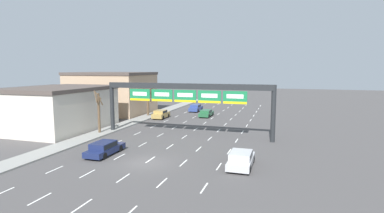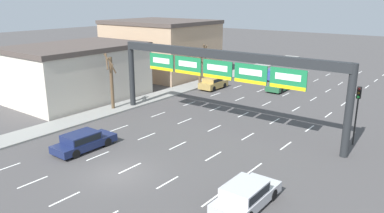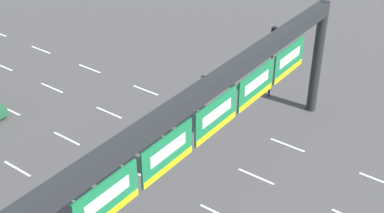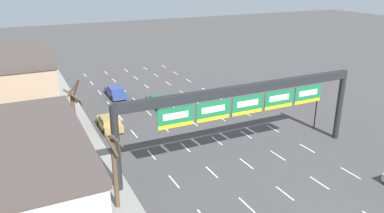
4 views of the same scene
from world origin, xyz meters
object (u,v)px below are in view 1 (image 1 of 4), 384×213
car_blue (196,108)px  car_silver (241,159)px  car_navy (104,148)px  car_green (206,113)px  car_gold (161,114)px  tree_bare_closest (148,102)px  sign_gantry (186,94)px  traffic_light_near_gantry (273,111)px  tree_bare_second (99,111)px

car_blue → car_silver: bearing=-66.8°
car_navy → car_green: size_ratio=1.05×
car_gold → tree_bare_closest: tree_bare_closest is taller
sign_gantry → traffic_light_near_gantry: bearing=14.8°
car_navy → car_blue: car_blue is taller
traffic_light_near_gantry → tree_bare_closest: (-22.11, 10.30, -0.62)m
traffic_light_near_gantry → tree_bare_second: bearing=-167.4°
tree_bare_closest → tree_bare_second: size_ratio=0.92×
car_navy → tree_bare_closest: tree_bare_closest is taller
car_navy → car_green: 26.52m
car_gold → tree_bare_closest: bearing=153.9°
car_navy → traffic_light_near_gantry: 20.67m
car_silver → car_blue: size_ratio=1.04×
car_silver → car_blue: 34.50m
car_navy → traffic_light_near_gantry: (15.65, 13.26, 2.54)m
car_silver → traffic_light_near_gantry: (2.13, 12.89, 2.53)m
sign_gantry → car_green: (-1.45, 15.80, -4.70)m
car_green → car_gold: bearing=-148.9°
car_green → traffic_light_near_gantry: size_ratio=1.00×
car_gold → traffic_light_near_gantry: bearing=-24.8°
sign_gantry → car_navy: (-5.07, -10.47, -4.64)m
car_green → traffic_light_near_gantry: 17.91m
car_green → traffic_light_near_gantry: (12.03, -13.01, 2.60)m
car_silver → tree_bare_second: bearing=158.0°
car_blue → car_green: car_blue is taller
tree_bare_second → car_blue: bearing=75.3°
sign_gantry → tree_bare_second: size_ratio=3.92×
sign_gantry → tree_bare_second: 11.79m
sign_gantry → car_silver: size_ratio=4.69×
sign_gantry → car_navy: 12.52m
sign_gantry → tree_bare_second: (-11.38, -2.10, -2.29)m
tree_bare_second → car_navy: bearing=-53.0°
car_gold → tree_bare_second: tree_bare_second is taller
car_blue → tree_bare_second: tree_bare_second is taller
car_blue → traffic_light_near_gantry: bearing=-50.1°
car_green → tree_bare_closest: (-10.08, -2.71, 1.98)m
car_gold → traffic_light_near_gantry: (19.03, -8.79, 2.50)m
car_blue → car_green: size_ratio=0.99×
tree_bare_second → tree_bare_closest: bearing=90.6°
car_gold → tree_bare_closest: 3.91m
tree_bare_closest → tree_bare_second: tree_bare_second is taller
car_silver → traffic_light_near_gantry: traffic_light_near_gantry is taller
car_gold → car_blue: bearing=71.7°
car_silver → tree_bare_second: (-19.83, 8.00, 2.33)m
car_silver → traffic_light_near_gantry: bearing=80.6°
car_green → tree_bare_second: size_ratio=0.81×
tree_bare_closest → tree_bare_second: (0.15, -15.19, 0.43)m
traffic_light_near_gantry → tree_bare_closest: bearing=155.0°
car_blue → car_green: 6.88m
car_navy → tree_bare_closest: size_ratio=0.93×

